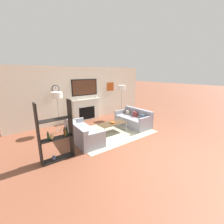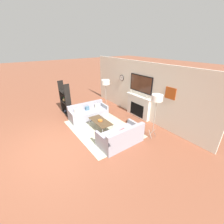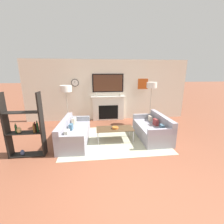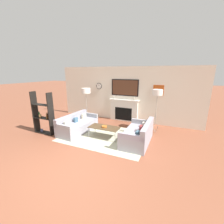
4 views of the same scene
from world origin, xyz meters
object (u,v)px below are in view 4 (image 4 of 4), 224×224
couch_left (78,125)px  coffee_table (104,128)px  floor_lamp_left (86,91)px  couch_right (138,135)px  shelf_unit (43,115)px  decorative_bowl (104,126)px  floor_lamp_right (157,93)px

couch_left → coffee_table: (1.31, -0.09, 0.13)m
couch_left → floor_lamp_left: (-0.38, 1.32, 1.27)m
couch_right → floor_lamp_left: size_ratio=0.99×
coffee_table → shelf_unit: (-2.42, -0.61, 0.37)m
decorative_bowl → floor_lamp_right: (1.67, 1.42, 1.17)m
decorative_bowl → floor_lamp_left: 2.47m
couch_left → floor_lamp_right: (2.99, 1.32, 1.36)m
coffee_table → floor_lamp_left: bearing=140.2°
shelf_unit → coffee_table: bearing=14.2°
couch_left → couch_right: (2.60, -0.00, 0.02)m
floor_lamp_left → couch_right: bearing=-23.9°
coffee_table → couch_left: bearing=176.0°
floor_lamp_left → shelf_unit: shelf_unit is taller
couch_left → shelf_unit: (-1.11, -0.70, 0.50)m
floor_lamp_right → shelf_unit: floor_lamp_right is taller
decorative_bowl → coffee_table: bearing=132.4°
couch_right → decorative_bowl: couch_right is taller
coffee_table → floor_lamp_right: 2.51m
couch_right → floor_lamp_left: 3.50m
decorative_bowl → floor_lamp_right: floor_lamp_right is taller
couch_left → shelf_unit: 1.41m
floor_lamp_right → shelf_unit: (-4.10, -2.02, -0.86)m
couch_right → floor_lamp_right: floor_lamp_right is taller
floor_lamp_right → decorative_bowl: bearing=-139.6°
couch_right → coffee_table: 1.30m
couch_left → floor_lamp_left: bearing=106.1°
coffee_table → decorative_bowl: (0.01, -0.01, 0.06)m
decorative_bowl → floor_lamp_left: (-1.70, 1.42, 1.08)m
couch_left → decorative_bowl: couch_left is taller
couch_left → floor_lamp_right: size_ratio=1.07×
couch_right → floor_lamp_left: (-2.99, 1.32, 1.25)m
couch_left → couch_right: size_ratio=1.14×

